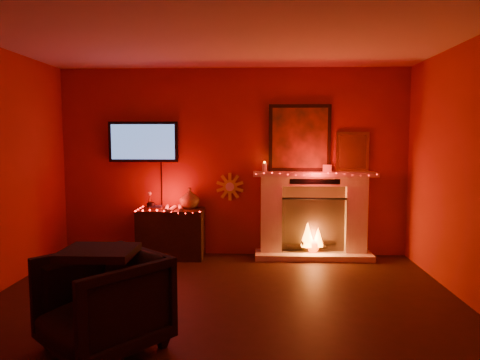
% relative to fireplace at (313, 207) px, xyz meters
% --- Properties ---
extents(room, '(5.00, 5.00, 5.00)m').
position_rel_fireplace_xyz_m(room, '(-1.14, -2.39, 0.63)').
color(room, black).
rests_on(room, ground).
extents(floor, '(5.00, 5.00, 0.00)m').
position_rel_fireplace_xyz_m(floor, '(-1.14, -2.39, -0.72)').
color(floor, black).
rests_on(floor, ground).
extents(fireplace, '(1.72, 0.40, 2.18)m').
position_rel_fireplace_xyz_m(fireplace, '(0.00, 0.00, 0.00)').
color(fireplace, '#F4E5CD').
rests_on(fireplace, floor).
extents(tv, '(1.00, 0.07, 1.24)m').
position_rel_fireplace_xyz_m(tv, '(-2.44, 0.06, 0.92)').
color(tv, black).
rests_on(tv, room).
extents(sunburst_clock, '(0.40, 0.03, 0.40)m').
position_rel_fireplace_xyz_m(sunburst_clock, '(-1.19, 0.09, 0.28)').
color(sunburst_clock, gold).
rests_on(sunburst_clock, room).
extents(console_table, '(0.92, 0.53, 1.00)m').
position_rel_fireplace_xyz_m(console_table, '(-2.00, -0.12, -0.33)').
color(console_table, black).
rests_on(console_table, floor).
extents(armchair, '(1.19, 1.20, 0.78)m').
position_rel_fireplace_xyz_m(armchair, '(-2.03, -2.81, -0.33)').
color(armchair, black).
rests_on(armchair, floor).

